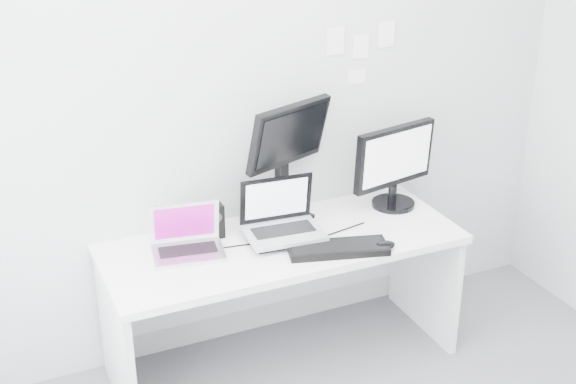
# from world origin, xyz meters

# --- Properties ---
(back_wall) EXTENTS (3.60, 0.00, 3.60)m
(back_wall) POSITION_xyz_m (0.00, 1.60, 1.35)
(back_wall) COLOR #B9BBBE
(back_wall) RESTS_ON ground
(desk) EXTENTS (1.80, 0.70, 0.73)m
(desk) POSITION_xyz_m (0.00, 1.25, 0.36)
(desk) COLOR white
(desk) RESTS_ON ground
(macbook) EXTENTS (0.38, 0.31, 0.25)m
(macbook) POSITION_xyz_m (-0.48, 1.30, 0.86)
(macbook) COLOR silver
(macbook) RESTS_ON desk
(speaker) EXTENTS (0.11, 0.11, 0.18)m
(speaker) POSITION_xyz_m (-0.30, 1.44, 0.82)
(speaker) COLOR black
(speaker) RESTS_ON desk
(dell_laptop) EXTENTS (0.40, 0.32, 0.31)m
(dell_laptop) POSITION_xyz_m (0.01, 1.25, 0.89)
(dell_laptop) COLOR #A8AAB0
(dell_laptop) RESTS_ON desk
(rear_monitor) EXTENTS (0.52, 0.35, 0.67)m
(rear_monitor) POSITION_xyz_m (0.11, 1.45, 1.07)
(rear_monitor) COLOR black
(rear_monitor) RESTS_ON desk
(samsung_monitor) EXTENTS (0.55, 0.34, 0.47)m
(samsung_monitor) POSITION_xyz_m (0.72, 1.38, 0.97)
(samsung_monitor) COLOR black
(samsung_monitor) RESTS_ON desk
(keyboard) EXTENTS (0.51, 0.29, 0.03)m
(keyboard) POSITION_xyz_m (0.20, 1.03, 0.75)
(keyboard) COLOR black
(keyboard) RESTS_ON desk
(mouse) EXTENTS (0.13, 0.09, 0.04)m
(mouse) POSITION_xyz_m (0.41, 0.96, 0.75)
(mouse) COLOR black
(mouse) RESTS_ON desk
(wall_note_0) EXTENTS (0.10, 0.00, 0.14)m
(wall_note_0) POSITION_xyz_m (0.45, 1.59, 1.62)
(wall_note_0) COLOR white
(wall_note_0) RESTS_ON back_wall
(wall_note_1) EXTENTS (0.09, 0.00, 0.13)m
(wall_note_1) POSITION_xyz_m (0.60, 1.59, 1.58)
(wall_note_1) COLOR white
(wall_note_1) RESTS_ON back_wall
(wall_note_2) EXTENTS (0.10, 0.00, 0.14)m
(wall_note_2) POSITION_xyz_m (0.75, 1.59, 1.63)
(wall_note_2) COLOR white
(wall_note_2) RESTS_ON back_wall
(wall_note_3) EXTENTS (0.11, 0.00, 0.08)m
(wall_note_3) POSITION_xyz_m (0.58, 1.59, 1.42)
(wall_note_3) COLOR white
(wall_note_3) RESTS_ON back_wall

